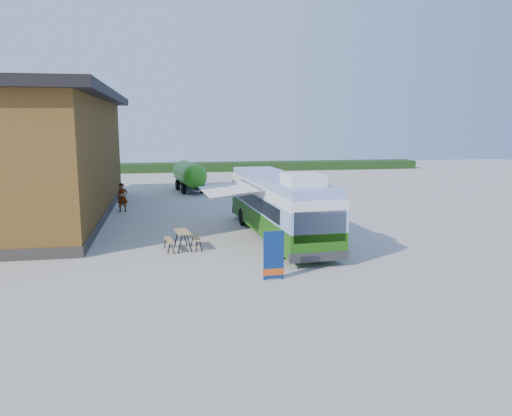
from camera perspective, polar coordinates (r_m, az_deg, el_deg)
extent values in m
plane|color=#BCB7AD|center=(22.30, -2.42, -4.92)|extent=(100.00, 100.00, 0.00)
cube|color=brown|center=(32.35, -23.91, 5.09)|extent=(8.00, 20.00, 7.00)
cube|color=black|center=(32.32, -24.38, 11.72)|extent=(9.60, 21.20, 0.50)
cube|color=#332D28|center=(32.72, -23.53, -0.59)|extent=(8.10, 20.10, 0.50)
cube|color=#264419|center=(60.60, 0.11, 4.81)|extent=(40.00, 3.00, 1.00)
cube|color=#337313|center=(24.84, 2.56, -1.38)|extent=(3.09, 11.57, 1.05)
cube|color=#8AA2D8|center=(24.67, 2.57, 0.79)|extent=(3.09, 11.57, 0.86)
cube|color=black|center=(24.83, -0.36, 0.85)|extent=(0.63, 9.52, 0.67)
cube|color=black|center=(25.48, 4.82, 1.05)|extent=(0.63, 9.52, 0.67)
cube|color=white|center=(24.58, 2.58, 2.27)|extent=(3.09, 11.57, 0.43)
cube|color=#8AA2D8|center=(24.53, 2.59, 3.21)|extent=(2.93, 11.37, 0.38)
cube|color=white|center=(21.06, 5.39, 3.29)|extent=(1.63, 1.81, 0.48)
cube|color=black|center=(19.40, 7.33, -2.15)|extent=(2.14, 0.19, 1.24)
cube|color=#2D2D2D|center=(19.72, 7.20, -5.51)|extent=(2.44, 0.35, 0.38)
cube|color=#2D2D2D|center=(30.27, -0.47, -0.11)|extent=(2.44, 0.35, 0.38)
cylinder|color=black|center=(21.05, 2.68, -4.47)|extent=(0.34, 0.97, 0.95)
cylinder|color=black|center=(21.75, 8.12, -4.10)|extent=(0.34, 0.97, 0.95)
cylinder|color=black|center=(27.82, -1.51, -0.98)|extent=(0.34, 0.97, 0.95)
cylinder|color=black|center=(28.35, 2.72, -0.79)|extent=(0.34, 0.97, 0.95)
cube|color=white|center=(23.93, -3.28, 2.29)|extent=(2.54, 3.85, 0.29)
cube|color=#A5A8AD|center=(24.14, -0.57, 2.78)|extent=(0.40, 4.02, 0.15)
cylinder|color=#A5A8AD|center=(22.42, -2.54, 1.54)|extent=(2.41, 0.20, 0.30)
cylinder|color=#A5A8AD|center=(25.46, -3.93, 2.50)|extent=(2.41, 0.20, 0.30)
cube|color=navy|center=(18.07, 2.03, -5.45)|extent=(0.77, 0.08, 1.80)
cube|color=#D04913|center=(18.24, 2.02, -7.31)|extent=(0.78, 0.08, 0.25)
cube|color=#A5A8AD|center=(18.32, 2.01, -8.09)|extent=(0.55, 0.21, 0.05)
cylinder|color=#A5A8AD|center=(18.09, 2.01, -5.44)|extent=(0.03, 0.03, 1.80)
cube|color=tan|center=(22.52, -8.40, -2.69)|extent=(0.72, 1.40, 0.04)
cube|color=tan|center=(22.51, -9.92, -3.61)|extent=(0.45, 1.36, 0.04)
cube|color=tan|center=(22.70, -6.86, -3.42)|extent=(0.45, 1.36, 0.04)
cube|color=black|center=(22.05, -8.65, -4.09)|extent=(0.06, 0.06, 0.82)
cube|color=black|center=(22.11, -7.63, -4.03)|extent=(0.06, 0.06, 0.82)
cube|color=black|center=(23.12, -9.10, -3.46)|extent=(0.06, 0.06, 0.82)
cube|color=black|center=(23.18, -8.12, -3.40)|extent=(0.06, 0.06, 0.82)
imported|color=#999999|center=(33.08, -15.01, 1.18)|extent=(0.77, 0.62, 1.85)
imported|color=#999999|center=(30.08, -1.07, 0.71)|extent=(0.79, 0.97, 1.87)
cylinder|color=#2F8F1A|center=(41.85, -7.64, 3.89)|extent=(2.60, 4.61, 1.96)
sphere|color=#2F8F1A|center=(39.73, -7.01, 3.60)|extent=(1.96, 1.96, 1.96)
sphere|color=#2F8F1A|center=(43.98, -8.21, 4.15)|extent=(1.96, 1.96, 1.96)
cube|color=black|center=(41.95, -7.61, 2.71)|extent=(1.98, 4.72, 0.22)
cube|color=black|center=(39.20, -6.78, 2.16)|extent=(0.33, 1.31, 0.11)
cylinder|color=black|center=(40.55, -8.30, 2.22)|extent=(0.40, 0.90, 0.87)
cylinder|color=black|center=(40.86, -6.19, 2.32)|extent=(0.40, 0.90, 0.87)
cylinder|color=black|center=(43.10, -8.95, 2.64)|extent=(0.40, 0.90, 0.87)
cylinder|color=black|center=(43.39, -6.97, 2.73)|extent=(0.40, 0.90, 0.87)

